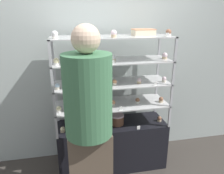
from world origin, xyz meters
The scene contains 33 objects.
ground_plane centered at (0.00, 0.00, 0.00)m, with size 20.00×20.00×0.00m, color #38332D.
back_wall centered at (0.00, 0.37, 1.30)m, with size 8.00×0.05×2.60m.
display_base centered at (0.00, 0.00, 0.29)m, with size 1.29×0.44×0.58m.
display_riser_lower centered at (0.00, 0.00, 0.82)m, with size 1.29×0.44×0.26m.
display_riser_middle centered at (0.00, 0.00, 1.08)m, with size 1.29×0.44×0.26m.
display_riser_upper centered at (0.00, 0.00, 1.33)m, with size 1.29×0.44×0.26m.
display_riser_top centered at (0.00, 0.00, 1.59)m, with size 1.29×0.44×0.26m.
layer_cake_centerpiece centered at (0.06, -0.03, 0.65)m, with size 0.16×0.16×0.12m.
sheet_cake_frosted centered at (0.36, 0.05, 1.64)m, with size 0.24×0.17×0.07m.
cupcake_0 centered at (-0.58, -0.08, 0.61)m, with size 0.05×0.05×0.06m.
cupcake_1 centered at (0.58, -0.06, 0.61)m, with size 0.05×0.05×0.06m.
price_tag_0 centered at (0.27, -0.20, 0.60)m, with size 0.04×0.00×0.04m.
cupcake_2 centered at (-0.60, -0.11, 0.87)m, with size 0.05×0.05×0.07m.
cupcake_3 centered at (-0.30, -0.09, 0.87)m, with size 0.05×0.05×0.07m.
cupcake_4 centered at (0.00, -0.06, 0.87)m, with size 0.05×0.05×0.07m.
cupcake_5 centered at (0.29, -0.04, 0.87)m, with size 0.05×0.05×0.07m.
cupcake_6 centered at (0.58, -0.07, 0.87)m, with size 0.05×0.05×0.07m.
price_tag_1 centered at (0.06, -0.20, 0.86)m, with size 0.04×0.00×0.04m.
cupcake_7 centered at (-0.59, -0.11, 1.13)m, with size 0.05×0.05×0.06m.
cupcake_8 centered at (-0.28, -0.09, 1.13)m, with size 0.05×0.05×0.06m.
cupcake_9 centered at (0.01, -0.09, 1.13)m, with size 0.05×0.05×0.06m.
cupcake_10 centered at (0.29, -0.09, 1.13)m, with size 0.05×0.05×0.06m.
cupcake_11 centered at (0.58, -0.10, 1.13)m, with size 0.05×0.05×0.06m.
price_tag_2 centered at (0.44, -0.20, 1.12)m, with size 0.04×0.00×0.04m.
cupcake_12 centered at (-0.58, -0.11, 1.38)m, with size 0.06×0.06×0.07m.
cupcake_13 centered at (0.00, -0.05, 1.38)m, with size 0.06×0.06×0.07m.
cupcake_14 centered at (0.60, -0.04, 1.38)m, with size 0.06×0.06×0.07m.
price_tag_3 centered at (-0.03, -0.20, 1.37)m, with size 0.04×0.00×0.04m.
cupcake_15 centered at (-0.58, -0.12, 1.64)m, with size 0.06×0.06×0.07m.
cupcake_16 centered at (-0.01, -0.12, 1.64)m, with size 0.06×0.06×0.07m.
cupcake_17 centered at (0.58, -0.12, 1.64)m, with size 0.06×0.06×0.07m.
price_tag_4 centered at (0.53, -0.20, 1.63)m, with size 0.04×0.00×0.04m.
customer_figure centered at (-0.33, -0.57, 0.94)m, with size 0.41×0.41×1.76m.
Camera 1 is at (-0.47, -2.29, 1.83)m, focal length 35.00 mm.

